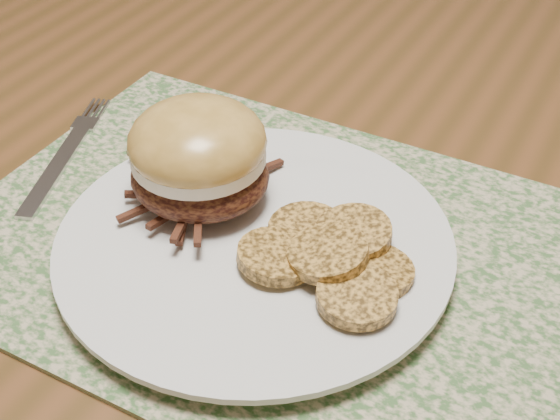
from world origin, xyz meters
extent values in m
cube|color=brown|center=(0.00, 0.00, 0.73)|extent=(1.50, 0.90, 0.04)
cylinder|color=brown|center=(-0.69, 0.39, 0.35)|extent=(0.06, 0.06, 0.71)
cube|color=#3E6232|center=(0.13, -0.19, 0.75)|extent=(0.45, 0.33, 0.00)
cylinder|color=silver|center=(0.13, -0.21, 0.76)|extent=(0.26, 0.26, 0.02)
ellipsoid|color=black|center=(0.07, -0.19, 0.79)|extent=(0.10, 0.10, 0.04)
cylinder|color=beige|center=(0.07, -0.19, 0.81)|extent=(0.10, 0.10, 0.01)
ellipsoid|color=#B9893C|center=(0.07, -0.19, 0.82)|extent=(0.10, 0.10, 0.05)
cylinder|color=#C18938|center=(0.16, -0.19, 0.77)|extent=(0.06, 0.06, 0.01)
cylinder|color=#C18938|center=(0.19, -0.18, 0.78)|extent=(0.07, 0.07, 0.02)
cylinder|color=#C18938|center=(0.21, -0.20, 0.77)|extent=(0.07, 0.07, 0.02)
cylinder|color=#C18938|center=(0.16, -0.23, 0.78)|extent=(0.07, 0.07, 0.02)
cylinder|color=#C18938|center=(0.19, -0.21, 0.79)|extent=(0.07, 0.07, 0.02)
cylinder|color=#C18938|center=(0.22, -0.23, 0.78)|extent=(0.06, 0.06, 0.01)
cube|color=#B4B4BB|center=(-0.06, -0.20, 0.76)|extent=(0.05, 0.12, 0.00)
cube|color=#B4B4BB|center=(-0.08, -0.13, 0.76)|extent=(0.03, 0.02, 0.00)
camera|label=1|loc=(0.34, -0.56, 1.12)|focal=50.00mm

